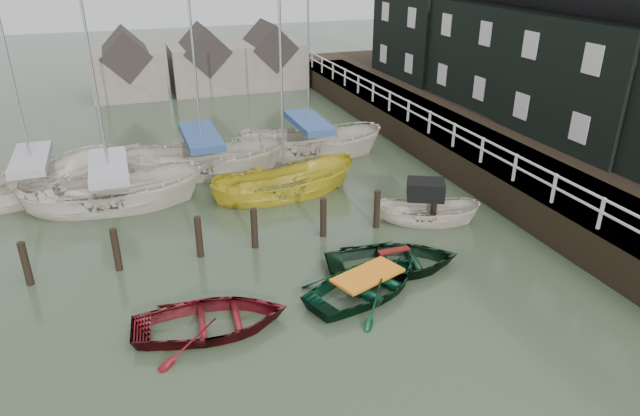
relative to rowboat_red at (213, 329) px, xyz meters
name	(u,v)px	position (x,y,z in m)	size (l,w,h in m)	color
ground	(320,287)	(3.32, 0.97, 0.00)	(120.00, 120.00, 0.00)	#283421
pier	(433,134)	(12.79, 10.97, 0.71)	(3.04, 32.00, 2.70)	black
land_strip	(525,136)	(18.32, 10.97, 0.00)	(14.00, 38.00, 1.50)	black
quay_houses	(562,27)	(18.31, 9.63, 5.68)	(6.52, 28.14, 10.01)	black
mooring_pilings	(257,233)	(2.20, 3.97, 0.50)	(13.72, 0.22, 1.80)	black
far_sheds	(202,63)	(4.15, 26.97, 1.86)	(14.00, 4.08, 4.39)	#665B51
rowboat_red	(213,329)	(0.00, 0.00, 0.00)	(2.87, 4.01, 0.83)	#530B10
rowboat_green	(367,292)	(4.52, 0.24, 0.00)	(2.84, 3.98, 0.82)	#08301C
rowboat_dkgreen	(393,269)	(5.79, 1.17, 0.00)	(2.95, 4.13, 0.86)	black
motorboat	(426,218)	(8.41, 3.79, 0.12)	(3.93, 2.87, 2.22)	beige
sailboat_a	(115,204)	(-2.19, 9.06, 0.06)	(7.10, 3.39, 10.50)	beige
sailboat_b	(204,171)	(1.63, 11.40, 0.06)	(7.64, 4.39, 11.99)	beige
sailboat_c	(285,193)	(4.30, 7.96, 0.01)	(6.15, 2.65, 10.16)	gold
sailboat_d	(309,153)	(6.75, 12.13, 0.06)	(7.27, 4.48, 11.68)	beige
sailboat_e	(39,193)	(-5.03, 11.13, 0.06)	(7.03, 4.82, 10.98)	beige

